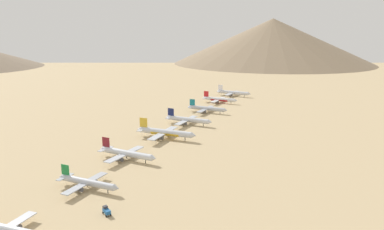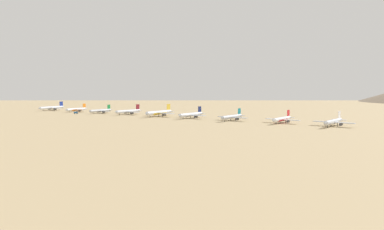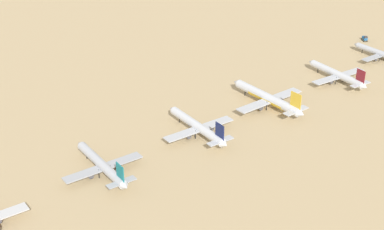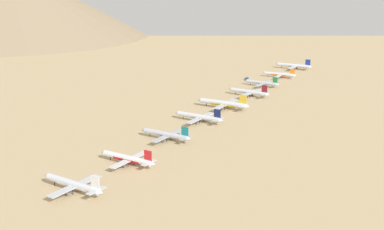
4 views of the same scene
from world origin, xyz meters
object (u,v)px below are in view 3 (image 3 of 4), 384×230
(parked_jet_6, at_px, (102,165))
(parked_jet_5, at_px, (198,127))
(parked_jet_4, at_px, (268,98))
(parked_jet_3, at_px, (337,75))
(parked_jet_2, at_px, (380,53))
(service_truck, at_px, (365,38))

(parked_jet_6, bearing_deg, parked_jet_5, -84.75)
(parked_jet_4, bearing_deg, parked_jet_3, -87.73)
(parked_jet_5, relative_size, parked_jet_6, 1.04)
(parked_jet_3, height_order, parked_jet_6, parked_jet_3)
(parked_jet_5, bearing_deg, parked_jet_2, -84.10)
(parked_jet_2, relative_size, parked_jet_3, 0.88)
(parked_jet_3, xyz_separation_m, parked_jet_5, (-6.68, 104.45, 0.10))
(parked_jet_3, relative_size, parked_jet_5, 0.98)
(parked_jet_6, height_order, service_truck, parked_jet_6)
(parked_jet_4, bearing_deg, parked_jet_2, -83.78)
(parked_jet_6, xyz_separation_m, service_truck, (49.23, -226.15, -2.39))
(parked_jet_2, relative_size, parked_jet_5, 0.86)
(parked_jet_6, bearing_deg, parked_jet_3, -85.80)
(parked_jet_4, relative_size, parked_jet_5, 1.12)
(parked_jet_3, bearing_deg, service_truck, -60.81)
(parked_jet_3, distance_m, parked_jet_6, 159.37)
(parked_jet_2, bearing_deg, service_truck, -33.17)
(parked_jet_3, height_order, parked_jet_4, parked_jet_4)
(parked_jet_4, bearing_deg, parked_jet_5, 95.23)
(parked_jet_2, distance_m, parked_jet_4, 104.84)
(parked_jet_6, bearing_deg, parked_jet_2, -84.27)
(parked_jet_4, distance_m, parked_jet_5, 49.10)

